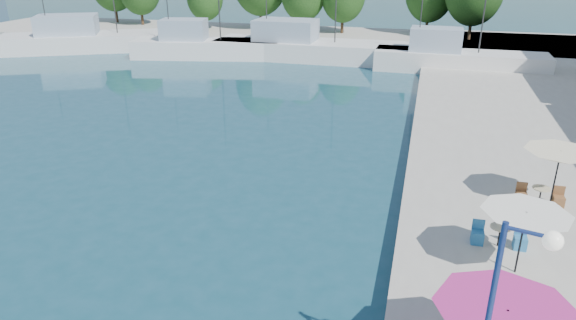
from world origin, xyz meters
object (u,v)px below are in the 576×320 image
(umbrella_pink, at_px, (506,319))
(umbrella_white, at_px, (525,219))
(trawler_02, at_px, (203,47))
(street_lamp, at_px, (511,296))
(trawler_03, at_px, (310,49))
(umbrella_cream, at_px, (560,157))
(trawler_04, at_px, (455,60))
(trawler_01, at_px, (94,40))

(umbrella_pink, xyz_separation_m, umbrella_white, (1.09, 5.00, 0.06))
(trawler_02, bearing_deg, street_lamp, -70.51)
(umbrella_pink, bearing_deg, trawler_03, 108.93)
(trawler_02, height_order, street_lamp, trawler_02)
(umbrella_pink, bearing_deg, street_lamp, -102.59)
(trawler_02, xyz_separation_m, umbrella_cream, (27.51, -27.72, 1.64))
(trawler_04, distance_m, umbrella_pink, 38.01)
(trawler_04, bearing_deg, umbrella_cream, -82.99)
(street_lamp, bearing_deg, umbrella_white, 92.15)
(trawler_02, bearing_deg, trawler_04, -12.16)
(trawler_01, relative_size, umbrella_white, 7.52)
(trawler_04, distance_m, umbrella_white, 33.03)
(umbrella_cream, bearing_deg, trawler_03, 119.53)
(umbrella_pink, bearing_deg, umbrella_white, 77.68)
(umbrella_white, xyz_separation_m, street_lamp, (-1.41, -6.45, 1.57))
(trawler_01, xyz_separation_m, trawler_03, (23.89, 1.22, 0.00))
(trawler_04, height_order, umbrella_cream, trawler_04)
(umbrella_white, bearing_deg, trawler_04, 91.66)
(umbrella_white, bearing_deg, umbrella_cream, 69.75)
(umbrella_pink, relative_size, umbrella_cream, 1.21)
(trawler_01, bearing_deg, umbrella_cream, -62.09)
(trawler_01, height_order, trawler_04, same)
(trawler_04, relative_size, umbrella_pink, 4.49)
(umbrella_white, bearing_deg, trawler_01, 138.82)
(umbrella_cream, relative_size, street_lamp, 0.55)
(umbrella_white, xyz_separation_m, umbrella_cream, (1.99, 5.39, 0.19))
(trawler_03, relative_size, trawler_04, 1.34)
(trawler_03, bearing_deg, trawler_01, -176.45)
(umbrella_white, height_order, street_lamp, street_lamp)
(trawler_04, relative_size, street_lamp, 2.98)
(trawler_02, xyz_separation_m, trawler_04, (24.56, -0.13, -0.00))
(trawler_04, bearing_deg, umbrella_pink, -89.29)
(trawler_03, distance_m, umbrella_pink, 42.43)
(trawler_03, distance_m, trawler_04, 14.05)
(umbrella_pink, height_order, umbrella_cream, umbrella_cream)
(trawler_02, bearing_deg, umbrella_cream, -57.08)
(trawler_02, height_order, umbrella_cream, trawler_02)
(trawler_04, xyz_separation_m, street_lamp, (-0.46, -39.43, 3.02))
(trawler_01, relative_size, trawler_04, 1.36)
(umbrella_white, distance_m, street_lamp, 6.78)
(trawler_01, xyz_separation_m, umbrella_white, (38.74, -33.89, 1.45))
(trawler_01, distance_m, umbrella_pink, 54.14)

